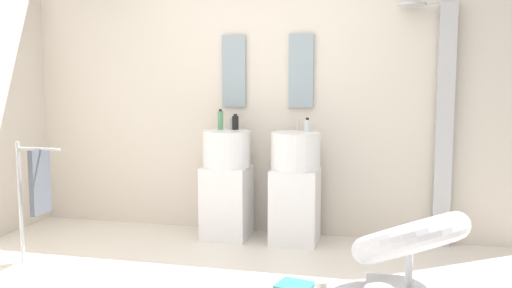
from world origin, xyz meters
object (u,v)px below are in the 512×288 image
(soap_bottle_black, at_px, (235,123))
(pedestal_sink_right, at_px, (295,186))
(lounge_chair, at_px, (410,246))
(towel_rack, at_px, (37,184))
(soap_bottle_clear, at_px, (307,125))
(soap_bottle_green, at_px, (220,120))
(magazine_teal, at_px, (295,286))
(pedestal_sink_left, at_px, (227,183))
(shower_column, at_px, (443,120))

(soap_bottle_black, bearing_deg, pedestal_sink_right, -12.16)
(lounge_chair, bearing_deg, pedestal_sink_right, 131.30)
(towel_rack, relative_size, soap_bottle_black, 6.74)
(soap_bottle_black, bearing_deg, soap_bottle_clear, -2.51)
(lounge_chair, bearing_deg, soap_bottle_green, 145.00)
(magazine_teal, relative_size, soap_bottle_green, 1.25)
(pedestal_sink_right, distance_m, soap_bottle_green, 0.90)
(towel_rack, bearing_deg, pedestal_sink_right, 30.19)
(towel_rack, distance_m, soap_bottle_clear, 2.25)
(pedestal_sink_left, relative_size, soap_bottle_green, 5.71)
(magazine_teal, xyz_separation_m, soap_bottle_clear, (-0.11, 1.20, 0.99))
(soap_bottle_black, bearing_deg, soap_bottle_green, -160.14)
(pedestal_sink_right, distance_m, soap_bottle_black, 0.79)
(towel_rack, height_order, soap_bottle_clear, soap_bottle_clear)
(pedestal_sink_right, distance_m, towel_rack, 2.10)
(pedestal_sink_left, relative_size, soap_bottle_black, 7.55)
(soap_bottle_clear, relative_size, soap_bottle_black, 0.87)
(lounge_chair, xyz_separation_m, soap_bottle_black, (-1.51, 1.19, 0.68))
(pedestal_sink_left, distance_m, pedestal_sink_right, 0.62)
(pedestal_sink_right, bearing_deg, soap_bottle_clear, 48.00)
(pedestal_sink_right, relative_size, magazine_teal, 4.56)
(soap_bottle_green, relative_size, soap_bottle_black, 1.32)
(magazine_teal, bearing_deg, pedestal_sink_left, 139.49)
(shower_column, relative_size, towel_rack, 2.16)
(lounge_chair, bearing_deg, soap_bottle_black, 141.75)
(lounge_chair, height_order, soap_bottle_green, soap_bottle_green)
(shower_column, relative_size, soap_bottle_black, 14.54)
(lounge_chair, bearing_deg, magazine_teal, -177.09)
(magazine_teal, xyz_separation_m, soap_bottle_black, (-0.77, 1.23, 1.00))
(pedestal_sink_left, bearing_deg, lounge_chair, -34.41)
(pedestal_sink_right, bearing_deg, shower_column, 9.47)
(soap_bottle_green, bearing_deg, pedestal_sink_right, -6.37)
(pedestal_sink_right, height_order, soap_bottle_clear, soap_bottle_clear)
(magazine_teal, height_order, soap_bottle_black, soap_bottle_black)
(shower_column, xyz_separation_m, magazine_teal, (-1.02, -1.31, -1.05))
(pedestal_sink_right, xyz_separation_m, soap_bottle_black, (-0.57, 0.12, 0.53))
(pedestal_sink_right, xyz_separation_m, soap_bottle_clear, (0.09, 0.09, 0.52))
(pedestal_sink_left, distance_m, shower_column, 1.94)
(shower_column, height_order, soap_bottle_clear, shower_column)
(towel_rack, height_order, magazine_teal, towel_rack)
(pedestal_sink_left, bearing_deg, soap_bottle_green, 134.96)
(pedestal_sink_right, xyz_separation_m, soap_bottle_green, (-0.70, 0.08, 0.56))
(shower_column, xyz_separation_m, lounge_chair, (-0.27, -1.27, -0.73))
(pedestal_sink_right, bearing_deg, towel_rack, -149.81)
(soap_bottle_clear, xyz_separation_m, soap_bottle_black, (-0.66, 0.03, 0.01))
(pedestal_sink_left, bearing_deg, magazine_teal, -53.69)
(shower_column, relative_size, soap_bottle_green, 10.99)
(pedestal_sink_left, height_order, soap_bottle_clear, soap_bottle_clear)
(soap_bottle_green, xyz_separation_m, soap_bottle_black, (0.13, 0.05, -0.02))
(shower_column, bearing_deg, lounge_chair, -102.19)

